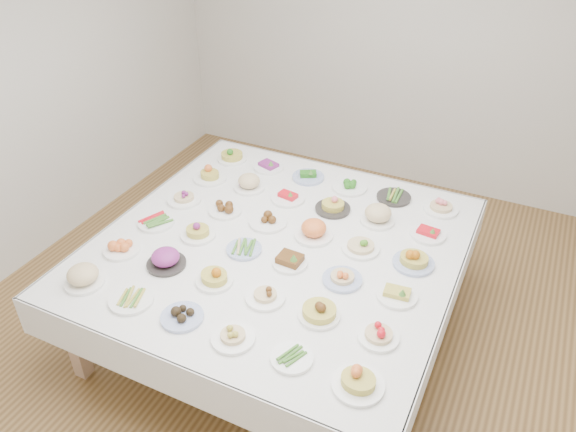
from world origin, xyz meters
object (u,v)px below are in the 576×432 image
at_px(dish_18, 184,195).
at_px(display_table, 278,251).
at_px(dish_0, 83,274).
at_px(dish_35, 442,203).

bearing_deg(dish_18, display_table, -10.78).
relative_size(dish_0, dish_35, 0.97).
distance_m(display_table, dish_35, 1.25).
height_order(display_table, dish_18, dish_18).
height_order(dish_0, dish_35, dish_0).
bearing_deg(dish_35, display_table, -135.42).
bearing_deg(dish_0, display_table, 45.01).
bearing_deg(dish_0, dish_18, 89.50).
height_order(display_table, dish_0, dish_0).
bearing_deg(dish_35, dish_0, -135.20).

